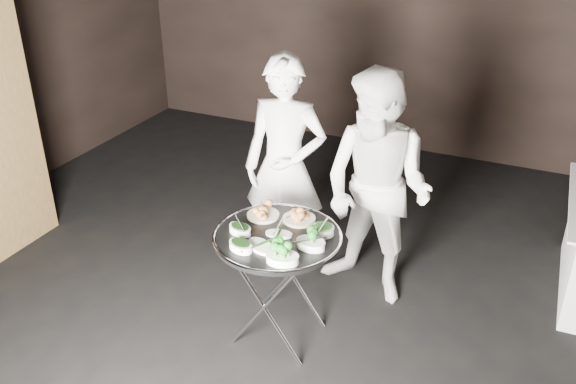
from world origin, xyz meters
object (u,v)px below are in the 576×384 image
at_px(tray_stand, 278,283).
at_px(waiter_right, 377,190).
at_px(serving_tray, 277,237).
at_px(waiter_left, 285,168).

relative_size(tray_stand, waiter_right, 0.45).
xyz_separation_m(serving_tray, waiter_left, (-0.30, 0.75, 0.06)).
bearing_deg(waiter_right, serving_tray, -105.24).
xyz_separation_m(waiter_left, waiter_right, (0.68, -0.06, -0.00)).
bearing_deg(tray_stand, waiter_right, 60.80).
height_order(tray_stand, waiter_right, waiter_right).
bearing_deg(tray_stand, waiter_left, 111.51).
distance_m(tray_stand, waiter_right, 0.88).
distance_m(serving_tray, waiter_left, 0.81).
height_order(tray_stand, serving_tray, serving_tray).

